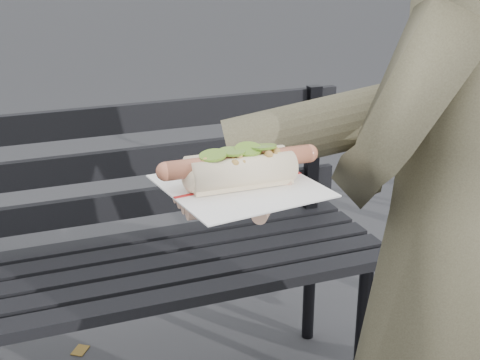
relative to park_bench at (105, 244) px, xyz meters
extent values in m
cylinder|color=black|center=(0.68, -0.24, -0.30)|extent=(0.04, 0.04, 0.45)
cylinder|color=black|center=(0.68, 0.10, -0.30)|extent=(0.04, 0.04, 0.45)
cube|color=black|center=(0.01, -0.25, -0.06)|extent=(1.50, 0.07, 0.03)
cube|color=black|center=(0.01, -0.16, -0.06)|extent=(1.50, 0.07, 0.03)
cube|color=black|center=(0.01, -0.07, -0.06)|extent=(1.50, 0.07, 0.03)
cube|color=black|center=(0.01, 0.02, -0.06)|extent=(1.50, 0.07, 0.03)
cube|color=black|center=(0.01, 0.11, -0.06)|extent=(1.50, 0.07, 0.03)
cube|color=black|center=(0.68, 0.12, 0.15)|extent=(0.04, 0.03, 0.42)
cube|color=black|center=(0.01, 0.14, 0.05)|extent=(1.50, 0.02, 0.08)
cube|color=black|center=(0.01, 0.14, 0.18)|extent=(1.50, 0.02, 0.08)
cube|color=black|center=(0.01, 0.14, 0.31)|extent=(1.50, 0.02, 0.08)
imported|color=#45402E|center=(0.47, -0.81, 0.28)|extent=(0.69, 0.59, 1.60)
cylinder|color=#45402E|center=(0.32, -0.81, 0.54)|extent=(0.51, 0.23, 0.19)
cylinder|color=#D8A384|center=(0.09, -0.88, 0.48)|extent=(0.09, 0.08, 0.07)
ellipsoid|color=#D8A384|center=(0.05, -0.89, 0.47)|extent=(0.10, 0.12, 0.03)
cylinder|color=#D8A384|center=(-0.01, -0.92, 0.47)|extent=(0.06, 0.02, 0.02)
cylinder|color=#D8A384|center=(-0.01, -0.90, 0.47)|extent=(0.06, 0.02, 0.02)
cylinder|color=#D8A384|center=(-0.01, -0.88, 0.47)|extent=(0.06, 0.02, 0.02)
cylinder|color=#D8A384|center=(-0.01, -0.86, 0.47)|extent=(0.06, 0.02, 0.02)
cylinder|color=#D8A384|center=(0.06, -0.95, 0.47)|extent=(0.04, 0.05, 0.02)
cube|color=white|center=(0.05, -0.89, 0.49)|extent=(0.21, 0.21, 0.00)
cube|color=#B21E1E|center=(0.05, -0.89, 0.49)|extent=(0.19, 0.03, 0.00)
cylinder|color=#BD6848|center=(0.05, -0.89, 0.52)|extent=(0.20, 0.02, 0.02)
sphere|color=#BD6848|center=(-0.05, -0.89, 0.52)|extent=(0.02, 0.02, 0.02)
sphere|color=#BD6848|center=(0.15, -0.89, 0.52)|extent=(0.03, 0.02, 0.02)
sphere|color=#9E6B2D|center=(0.10, -0.90, 0.53)|extent=(0.01, 0.01, 0.01)
sphere|color=#9E6B2D|center=(0.09, -0.89, 0.53)|extent=(0.01, 0.01, 0.01)
sphere|color=#9E6B2D|center=(0.02, -0.88, 0.53)|extent=(0.01, 0.01, 0.01)
sphere|color=#9E6B2D|center=(0.01, -0.89, 0.52)|extent=(0.01, 0.01, 0.01)
sphere|color=#9E6B2D|center=(0.08, -0.89, 0.53)|extent=(0.01, 0.01, 0.01)
sphere|color=#9E6B2D|center=(0.10, -0.88, 0.52)|extent=(0.01, 0.01, 0.01)
sphere|color=#9E6B2D|center=(0.04, -0.88, 0.52)|extent=(0.01, 0.01, 0.01)
sphere|color=#9E6B2D|center=(0.00, -0.90, 0.52)|extent=(0.01, 0.01, 0.01)
sphere|color=#9E6B2D|center=(0.04, -0.91, 0.53)|extent=(0.01, 0.01, 0.01)
sphere|color=#9E6B2D|center=(0.09, -0.91, 0.52)|extent=(0.01, 0.01, 0.01)
sphere|color=#9E6B2D|center=(0.06, -0.90, 0.53)|extent=(0.01, 0.01, 0.01)
sphere|color=#9E6B2D|center=(0.03, -0.89, 0.53)|extent=(0.01, 0.01, 0.01)
sphere|color=#9E6B2D|center=(0.04, -0.88, 0.53)|extent=(0.01, 0.01, 0.01)
sphere|color=#9E6B2D|center=(0.08, -0.91, 0.53)|extent=(0.01, 0.01, 0.01)
sphere|color=#9E6B2D|center=(0.09, -0.91, 0.53)|extent=(0.01, 0.01, 0.01)
sphere|color=#9E6B2D|center=(0.03, -0.91, 0.53)|extent=(0.01, 0.01, 0.01)
sphere|color=#9E6B2D|center=(0.05, -0.90, 0.53)|extent=(0.01, 0.01, 0.01)
sphere|color=#9E6B2D|center=(0.03, -0.89, 0.53)|extent=(0.01, 0.01, 0.01)
sphere|color=#9E6B2D|center=(0.05, -0.91, 0.52)|extent=(0.01, 0.01, 0.01)
sphere|color=#9E6B2D|center=(0.03, -0.87, 0.53)|extent=(0.01, 0.01, 0.01)
sphere|color=#9E6B2D|center=(0.09, -0.89, 0.53)|extent=(0.01, 0.01, 0.01)
sphere|color=#9E6B2D|center=(0.00, -0.90, 0.53)|extent=(0.01, 0.01, 0.01)
cylinder|color=olive|center=(0.01, -0.90, 0.54)|extent=(0.04, 0.04, 0.01)
cylinder|color=olive|center=(0.04, -0.89, 0.54)|extent=(0.04, 0.04, 0.00)
cylinder|color=olive|center=(0.06, -0.89, 0.54)|extent=(0.04, 0.04, 0.01)
cylinder|color=olive|center=(0.08, -0.89, 0.54)|extent=(0.04, 0.04, 0.01)
cube|color=brown|center=(0.87, 0.74, -0.52)|extent=(0.08, 0.06, 0.00)
cube|color=brown|center=(0.48, 1.04, -0.52)|extent=(0.09, 0.10, 0.00)
cube|color=brown|center=(-0.07, 0.30, -0.52)|extent=(0.07, 0.07, 0.00)
camera|label=1|loc=(-0.25, -1.66, 0.81)|focal=50.00mm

